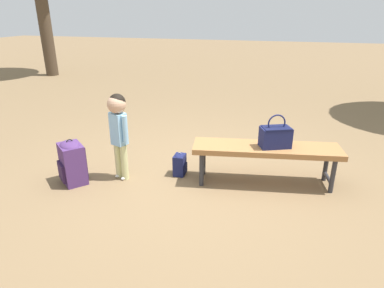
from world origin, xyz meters
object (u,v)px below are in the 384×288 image
at_px(handbag, 275,136).
at_px(child_standing, 118,123).
at_px(backpack_large, 72,161).
at_px(backpack_small, 180,163).
at_px(park_bench, 266,151).

height_order(handbag, child_standing, child_standing).
height_order(child_standing, backpack_large, child_standing).
bearing_deg(backpack_small, backpack_large, 25.25).
height_order(backpack_large, backpack_small, backpack_large).
height_order(park_bench, backpack_large, backpack_large).
distance_m(handbag, backpack_small, 1.15).
bearing_deg(park_bench, child_standing, 11.85).
bearing_deg(child_standing, handbag, -168.67).
distance_m(child_standing, backpack_small, 0.86).
distance_m(park_bench, backpack_large, 2.17).
bearing_deg(park_bench, handbag, -178.90).
bearing_deg(backpack_small, handbag, -176.19).
height_order(park_bench, backpack_small, park_bench).
xyz_separation_m(park_bench, handbag, (-0.08, -0.00, 0.18)).
bearing_deg(backpack_small, park_bench, -175.96).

